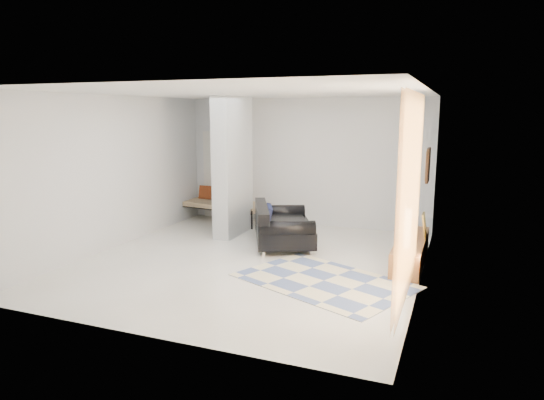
% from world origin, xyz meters
% --- Properties ---
extents(floor, '(6.00, 6.00, 0.00)m').
position_xyz_m(floor, '(0.00, 0.00, 0.00)').
color(floor, beige).
rests_on(floor, ground).
extents(ceiling, '(6.00, 6.00, 0.00)m').
position_xyz_m(ceiling, '(0.00, 0.00, 2.80)').
color(ceiling, white).
rests_on(ceiling, wall_back).
extents(wall_back, '(6.00, 0.00, 6.00)m').
position_xyz_m(wall_back, '(0.00, 3.00, 1.40)').
color(wall_back, silver).
rests_on(wall_back, ground).
extents(wall_front, '(6.00, 0.00, 6.00)m').
position_xyz_m(wall_front, '(0.00, -3.00, 1.40)').
color(wall_front, silver).
rests_on(wall_front, ground).
extents(wall_left, '(0.00, 6.00, 6.00)m').
position_xyz_m(wall_left, '(-2.75, 0.00, 1.40)').
color(wall_left, silver).
rests_on(wall_left, ground).
extents(wall_right, '(0.00, 6.00, 6.00)m').
position_xyz_m(wall_right, '(2.75, 0.00, 1.40)').
color(wall_right, silver).
rests_on(wall_right, ground).
extents(partition_column, '(0.35, 1.20, 2.80)m').
position_xyz_m(partition_column, '(-1.10, 1.60, 1.40)').
color(partition_column, '#B1B7B9').
rests_on(partition_column, floor).
extents(hallway_door, '(0.85, 0.06, 2.04)m').
position_xyz_m(hallway_door, '(-2.10, 2.96, 1.02)').
color(hallway_door, silver).
rests_on(hallway_door, floor).
extents(curtain, '(0.00, 2.55, 2.55)m').
position_xyz_m(curtain, '(2.67, -1.15, 1.45)').
color(curtain, gold).
rests_on(curtain, wall_right).
extents(wall_art, '(0.04, 0.45, 0.55)m').
position_xyz_m(wall_art, '(2.72, 0.90, 1.65)').
color(wall_art, '#331B0E').
rests_on(wall_art, wall_right).
extents(media_console, '(0.45, 2.06, 0.80)m').
position_xyz_m(media_console, '(2.52, 0.90, 0.20)').
color(media_console, brown).
rests_on(media_console, floor).
extents(loveseat, '(1.66, 2.00, 0.76)m').
position_xyz_m(loveseat, '(0.09, 1.17, 0.35)').
color(loveseat, silver).
rests_on(loveseat, floor).
extents(daybed, '(2.06, 1.07, 0.77)m').
position_xyz_m(daybed, '(-1.84, 2.62, 0.41)').
color(daybed, black).
rests_on(daybed, floor).
extents(area_rug, '(2.91, 2.48, 0.01)m').
position_xyz_m(area_rug, '(1.42, -0.52, 0.01)').
color(area_rug, beige).
rests_on(area_rug, floor).
extents(cylinder_lamp, '(0.11, 0.11, 0.62)m').
position_xyz_m(cylinder_lamp, '(2.50, 0.37, 0.71)').
color(cylinder_lamp, white).
rests_on(cylinder_lamp, media_console).
extents(bronze_figurine, '(0.12, 0.12, 0.24)m').
position_xyz_m(bronze_figurine, '(2.47, 1.57, 0.52)').
color(bronze_figurine, '#301F15').
rests_on(bronze_figurine, media_console).
extents(vase, '(0.21, 0.21, 0.19)m').
position_xyz_m(vase, '(2.47, 0.84, 0.49)').
color(vase, white).
rests_on(vase, media_console).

